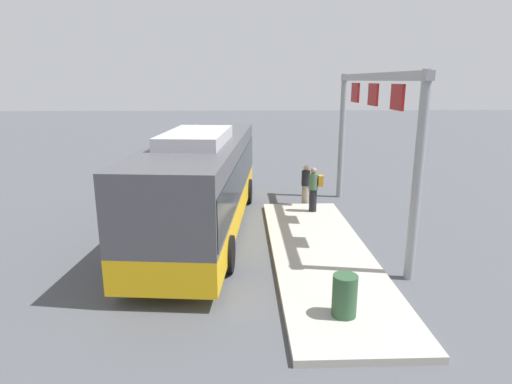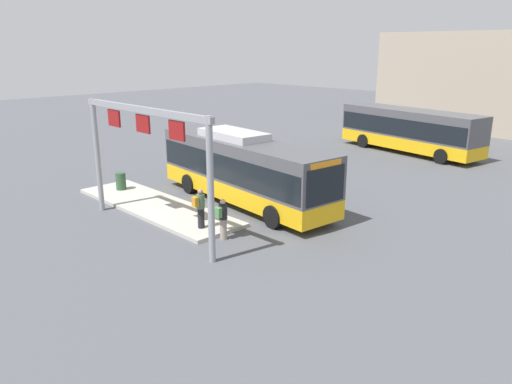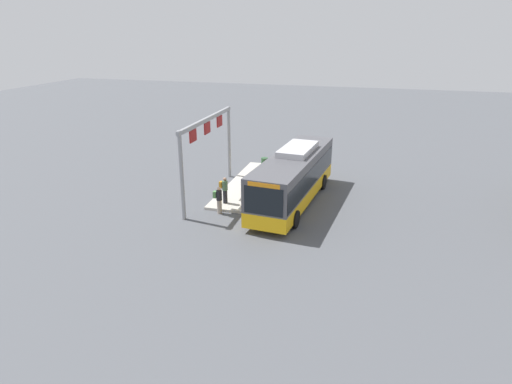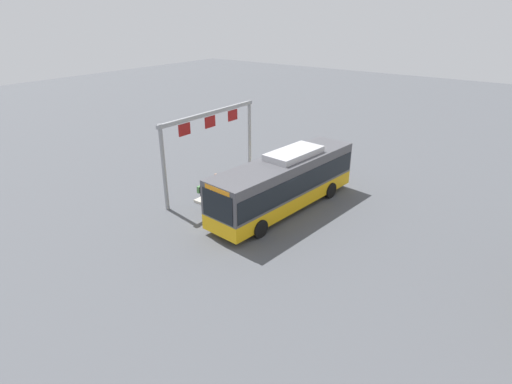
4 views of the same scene
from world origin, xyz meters
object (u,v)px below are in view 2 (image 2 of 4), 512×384
bus_background_left (409,128)px  trash_bin (121,181)px  person_boarding (223,218)px  bus_main (244,167)px  person_waiting_near (200,207)px

bus_background_left → trash_bin: bus_background_left is taller
bus_background_left → trash_bin: (-5.38, -20.08, -1.17)m
bus_background_left → person_boarding: bearing=-71.7°
bus_main → person_boarding: bearing=-47.5°
bus_background_left → person_boarding: (3.38, -20.58, -0.89)m
bus_main → person_boarding: bus_main is taller
person_waiting_near → trash_bin: person_waiting_near is taller
bus_main → trash_bin: (-5.83, -3.39, -1.20)m
person_boarding → bus_background_left: bearing=6.9°
bus_main → trash_bin: 6.85m
bus_background_left → trash_bin: bearing=-96.0°
person_waiting_near → trash_bin: 7.50m
bus_background_left → person_waiting_near: 20.79m
person_boarding → trash_bin: person_boarding is taller
bus_main → person_waiting_near: bus_main is taller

